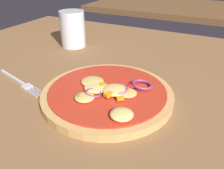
{
  "coord_description": "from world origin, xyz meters",
  "views": [
    {
      "loc": [
        0.19,
        -0.32,
        0.28
      ],
      "look_at": [
        0.01,
        0.05,
        0.05
      ],
      "focal_mm": 36.94,
      "sensor_mm": 36.0,
      "label": 1
    }
  ],
  "objects": [
    {
      "name": "fork",
      "position": [
        -0.19,
        -0.01,
        0.03
      ],
      "size": [
        0.17,
        0.06,
        0.01
      ],
      "color": "silver",
      "rests_on": "dining_table"
    },
    {
      "name": "dining_table",
      "position": [
        0.0,
        0.0,
        0.02
      ],
      "size": [
        1.18,
        1.09,
        0.03
      ],
      "color": "brown",
      "rests_on": "ground"
    },
    {
      "name": "beer_glass",
      "position": [
        -0.23,
        0.25,
        0.08
      ],
      "size": [
        0.08,
        0.08,
        0.11
      ],
      "color": "silver",
      "rests_on": "dining_table"
    },
    {
      "name": "pizza",
      "position": [
        0.01,
        0.02,
        0.04
      ],
      "size": [
        0.26,
        0.26,
        0.03
      ],
      "color": "tan",
      "rests_on": "dining_table"
    },
    {
      "name": "background_table",
      "position": [
        -0.16,
        1.11,
        0.02
      ],
      "size": [
        0.88,
        0.54,
        0.03
      ],
      "color": "brown",
      "rests_on": "ground"
    }
  ]
}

